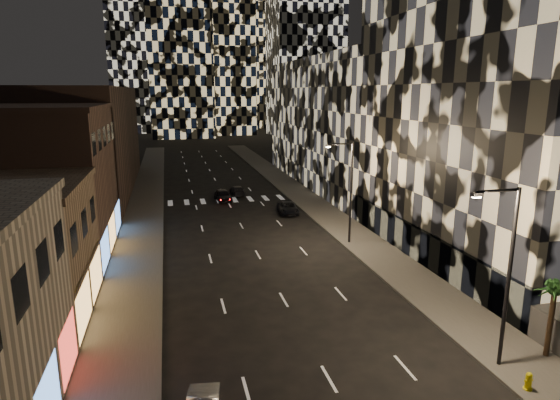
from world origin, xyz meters
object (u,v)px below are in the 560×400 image
car_dark_oncoming (237,190)px  fire_hydrant (529,381)px  streetlight_near (506,266)px  car_dark_midlane (223,195)px  car_dark_rightlane (288,208)px  streetlight_far (348,186)px  palm_tree (554,294)px

car_dark_oncoming → fire_hydrant: size_ratio=5.06×
streetlight_near → car_dark_midlane: streetlight_near is taller
car_dark_rightlane → fire_hydrant: (2.59, -33.80, -0.07)m
streetlight_near → car_dark_oncoming: (-6.60, 42.64, -4.73)m
streetlight_far → palm_tree: bearing=-81.0°
streetlight_far → fire_hydrant: bearing=-89.6°
car_dark_oncoming → car_dark_rightlane: size_ratio=0.95×
fire_hydrant → palm_tree: palm_tree is taller
streetlight_far → palm_tree: size_ratio=2.19×
car_dark_midlane → palm_tree: bearing=-78.5°
car_dark_oncoming → streetlight_far: bearing=107.4°
palm_tree → car_dark_oncoming: bearing=102.9°
car_dark_oncoming → car_dark_midlane: bearing=55.2°
car_dark_midlane → palm_tree: palm_tree is taller
car_dark_oncoming → car_dark_rightlane: 11.68m
streetlight_near → palm_tree: (3.15, 0.11, -1.82)m
car_dark_midlane → car_dark_oncoming: (2.26, 3.11, -0.12)m
car_dark_rightlane → palm_tree: palm_tree is taller
streetlight_near → car_dark_midlane: (-8.85, 39.53, -4.62)m
streetlight_far → fire_hydrant: size_ratio=10.67×
car_dark_rightlane → streetlight_far: bearing=-71.5°
streetlight_far → car_dark_midlane: size_ratio=2.08×
car_dark_oncoming → palm_tree: palm_tree is taller
streetlight_far → car_dark_oncoming: 24.05m
car_dark_midlane → car_dark_rightlane: (6.41, -7.81, -0.11)m
streetlight_far → car_dark_rightlane: bearing=101.8°
palm_tree → car_dark_rightlane: bearing=100.0°
streetlight_far → palm_tree: streetlight_far is taller
streetlight_near → car_dark_oncoming: 43.41m
streetlight_near → streetlight_far: bearing=90.0°
streetlight_near → car_dark_oncoming: streetlight_near is taller
car_dark_midlane → car_dark_oncoming: car_dark_midlane is taller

